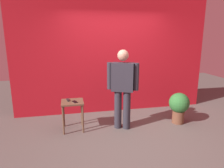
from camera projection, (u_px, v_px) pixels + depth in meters
name	position (u px, v px, depth m)	size (l,w,h in m)	color
ground_plane	(130.00, 136.00, 3.87)	(12.00, 12.00, 0.00)	#59544F
back_wall_red	(113.00, 50.00, 4.93)	(4.84, 0.12, 3.14)	red
standing_person	(123.00, 86.00, 4.03)	(0.63, 0.38, 1.64)	#2D2D38
side_table	(73.00, 107.00, 4.05)	(0.44, 0.44, 0.61)	brown
cell_phone	(75.00, 102.00, 3.98)	(0.07, 0.14, 0.01)	black
tv_remote	(68.00, 100.00, 4.08)	(0.04, 0.17, 0.02)	black
potted_plant	(179.00, 105.00, 4.40)	(0.44, 0.44, 0.69)	brown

